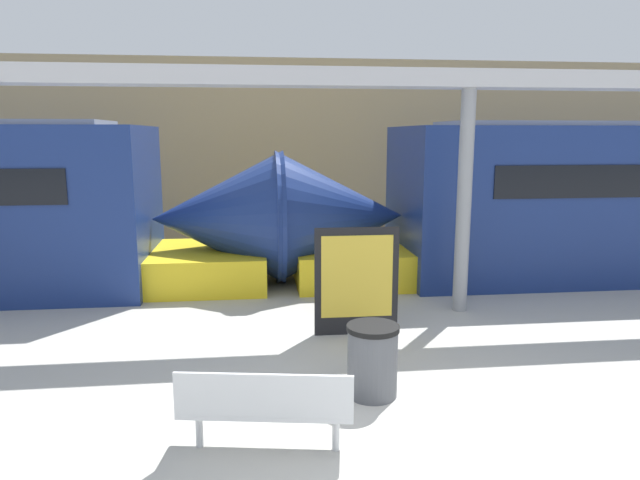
# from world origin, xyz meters

# --- Properties ---
(ground_plane) EXTENTS (60.00, 60.00, 0.00)m
(ground_plane) POSITION_xyz_m (0.00, 0.00, 0.00)
(ground_plane) COLOR #B2AFA8
(station_wall) EXTENTS (56.00, 0.20, 5.00)m
(station_wall) POSITION_xyz_m (0.00, 11.65, 2.50)
(station_wall) COLOR tan
(station_wall) RESTS_ON ground_plane
(bench_near) EXTENTS (1.68, 0.70, 0.84)m
(bench_near) POSITION_xyz_m (-1.20, 0.37, 0.48)
(bench_near) COLOR silver
(bench_near) RESTS_ON ground_plane
(trash_bin) EXTENTS (0.60, 0.60, 0.83)m
(trash_bin) POSITION_xyz_m (0.03, 1.45, 0.42)
(trash_bin) COLOR #4C4F54
(trash_bin) RESTS_ON ground_plane
(poster_board) EXTENTS (1.25, 0.07, 1.61)m
(poster_board) POSITION_xyz_m (0.21, 3.49, 0.82)
(poster_board) COLOR black
(poster_board) RESTS_ON ground_plane
(support_column_near) EXTENTS (0.24, 0.24, 3.66)m
(support_column_near) POSITION_xyz_m (2.16, 4.45, 1.83)
(support_column_near) COLOR gray
(support_column_near) RESTS_ON ground_plane
(canopy_beam) EXTENTS (28.00, 0.60, 0.28)m
(canopy_beam) POSITION_xyz_m (2.16, 4.45, 3.80)
(canopy_beam) COLOR #B7B7BC
(canopy_beam) RESTS_ON support_column_near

